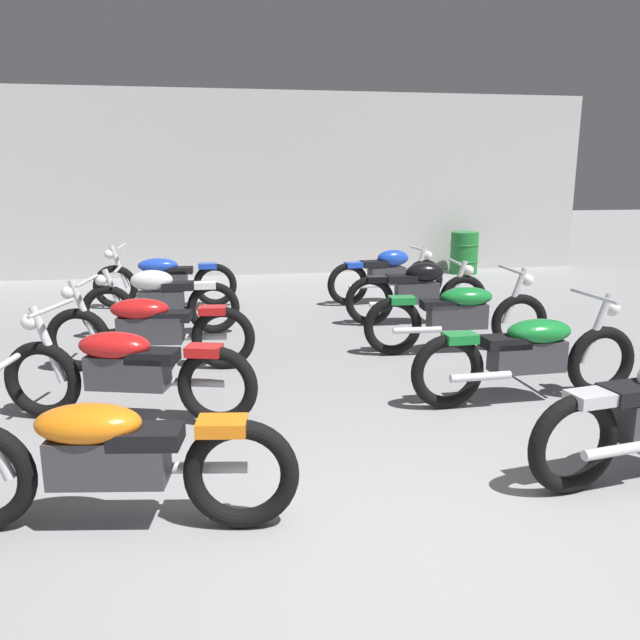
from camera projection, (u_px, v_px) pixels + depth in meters
ground_plane at (432, 570)px, 3.30m from camera, size 60.00×60.00×0.00m
back_wall at (264, 185)px, 12.67m from camera, size 13.45×0.24×3.60m
motorcycle_left_row_0 at (106, 457)px, 3.60m from camera, size 2.16×0.68×0.97m
motorcycle_left_row_1 at (126, 369)px, 5.19m from camera, size 2.12×0.85×0.97m
motorcycle_left_row_2 at (149, 328)px, 6.58m from camera, size 2.17×0.68×0.97m
motorcycle_left_row_3 at (160, 300)px, 7.99m from camera, size 1.97×0.48×0.88m
motorcycle_left_row_4 at (164, 278)px, 9.68m from camera, size 2.17×0.68×0.97m
motorcycle_right_row_1 at (529, 354)px, 5.64m from camera, size 2.17×0.68×0.97m
motorcycle_right_row_2 at (458, 314)px, 7.21m from camera, size 2.17×0.68×0.97m
motorcycle_right_row_3 at (418, 291)px, 8.60m from camera, size 1.97×0.48×0.88m
motorcycle_right_row_4 at (387, 274)px, 10.02m from camera, size 1.97×0.55×0.88m
oil_drum at (464, 253)px, 13.02m from camera, size 0.59×0.59×0.85m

